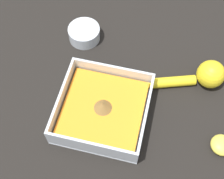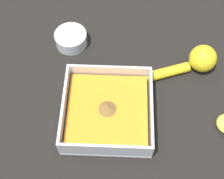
{
  "view_description": "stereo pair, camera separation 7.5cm",
  "coord_description": "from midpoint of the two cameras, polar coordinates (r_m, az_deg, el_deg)",
  "views": [
    {
      "loc": [
        -0.1,
        0.31,
        0.67
      ],
      "look_at": [
        -0.02,
        -0.06,
        0.03
      ],
      "focal_mm": 50.0,
      "sensor_mm": 36.0,
      "label": 1
    },
    {
      "loc": [
        -0.03,
        0.32,
        0.67
      ],
      "look_at": [
        -0.02,
        -0.06,
        0.03
      ],
      "focal_mm": 50.0,
      "sensor_mm": 36.0,
      "label": 2
    }
  ],
  "objects": [
    {
      "name": "lemon_squeezer",
      "position": [
        0.81,
        18.84,
        2.19
      ],
      "size": [
        0.19,
        0.1,
        0.07
      ],
      "rotation": [
        0.0,
        0.0,
        3.47
      ],
      "color": "yellow",
      "rests_on": "ground_plane"
    },
    {
      "name": "lemon_half",
      "position": [
        0.76,
        22.19,
        -9.65
      ],
      "size": [
        0.05,
        0.05,
        0.03
      ],
      "color": "#EFDB4C",
      "rests_on": "ground_plane"
    },
    {
      "name": "square_dish",
      "position": [
        0.73,
        1.28,
        -4.06
      ],
      "size": [
        0.2,
        0.2,
        0.06
      ],
      "color": "silver",
      "rests_on": "ground_plane"
    },
    {
      "name": "ground_plane",
      "position": [
        0.75,
        0.57,
        -4.99
      ],
      "size": [
        4.0,
        4.0,
        0.0
      ],
      "primitive_type": "plane",
      "color": "black"
    },
    {
      "name": "spice_bowl",
      "position": [
        0.86,
        -2.61,
        9.96
      ],
      "size": [
        0.09,
        0.09,
        0.04
      ],
      "color": "silver",
      "rests_on": "ground_plane"
    }
  ]
}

